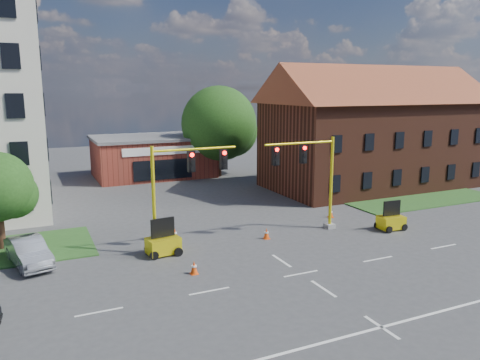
{
  "coord_description": "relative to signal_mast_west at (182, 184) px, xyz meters",
  "views": [
    {
      "loc": [
        -12.21,
        -19.16,
        9.32
      ],
      "look_at": [
        1.16,
        10.0,
        3.0
      ],
      "focal_mm": 35.0,
      "sensor_mm": 36.0,
      "label": 1
    }
  ],
  "objects": [
    {
      "name": "cone_c",
      "position": [
        5.39,
        -0.25,
        -3.58
      ],
      "size": [
        0.4,
        0.4,
        0.7
      ],
      "color": "#FF4E0D",
      "rests_on": "ground"
    },
    {
      "name": "ground",
      "position": [
        4.36,
        -6.0,
        -3.92
      ],
      "size": [
        120.0,
        120.0,
        0.0
      ],
      "primitive_type": "plane",
      "color": "#3E3E40",
      "rests_on": "ground"
    },
    {
      "name": "signal_mast_east",
      "position": [
        8.71,
        0.0,
        0.0
      ],
      "size": [
        5.3,
        0.6,
        6.2
      ],
      "color": "#999893",
      "rests_on": "ground"
    },
    {
      "name": "trailer_west",
      "position": [
        -1.27,
        -0.31,
        -3.28
      ],
      "size": [
        1.94,
        1.42,
        2.04
      ],
      "rotation": [
        0.0,
        0.0,
        0.13
      ],
      "color": "yellow",
      "rests_on": "ground"
    },
    {
      "name": "grass_verge_ne",
      "position": [
        22.36,
        3.0,
        -3.88
      ],
      "size": [
        14.0,
        4.0,
        0.08
      ],
      "primitive_type": "cube",
      "color": "#264F1D",
      "rests_on": "ground"
    },
    {
      "name": "tree_large",
      "position": [
        11.26,
        21.08,
        1.47
      ],
      "size": [
        8.36,
        7.97,
        9.61
      ],
      "color": "#3E2416",
      "rests_on": "ground"
    },
    {
      "name": "lane_markings",
      "position": [
        4.36,
        -9.0,
        -3.91
      ],
      "size": [
        60.0,
        36.0,
        0.01
      ],
      "primitive_type": null,
      "color": "white",
      "rests_on": "ground"
    },
    {
      "name": "tree_nw_front",
      "position": [
        -9.44,
        4.58,
        -0.33
      ],
      "size": [
        4.25,
        4.05,
        5.78
      ],
      "color": "#3E2416",
      "rests_on": "ground"
    },
    {
      "name": "brick_shop",
      "position": [
        4.36,
        23.99,
        -1.76
      ],
      "size": [
        12.4,
        8.4,
        4.3
      ],
      "color": "maroon",
      "rests_on": "ground"
    },
    {
      "name": "cone_a",
      "position": [
        -0.62,
        -3.75,
        -3.58
      ],
      "size": [
        0.4,
        0.4,
        0.7
      ],
      "color": "#FF4E0D",
      "rests_on": "ground"
    },
    {
      "name": "townhouse_row",
      "position": [
        22.36,
        10.0,
        2.01
      ],
      "size": [
        21.0,
        11.0,
        11.5
      ],
      "color": "#522718",
      "rests_on": "ground"
    },
    {
      "name": "sedan_silver_front",
      "position": [
        -8.25,
        1.14,
        -3.19
      ],
      "size": [
        2.55,
        4.68,
        1.46
      ],
      "primitive_type": "imported",
      "rotation": [
        0.0,
        0.0,
        0.24
      ],
      "color": "#9A9DA1",
      "rests_on": "ground"
    },
    {
      "name": "signal_mast_west",
      "position": [
        0.0,
        0.0,
        0.0
      ],
      "size": [
        5.3,
        0.6,
        6.2
      ],
      "color": "#999893",
      "rests_on": "ground"
    },
    {
      "name": "cone_b",
      "position": [
        0.12,
        2.05,
        -3.58
      ],
      "size": [
        0.4,
        0.4,
        0.7
      ],
      "color": "#FF4E0D",
      "rests_on": "ground"
    },
    {
      "name": "trailer_east",
      "position": [
        13.88,
        -1.99,
        -3.33
      ],
      "size": [
        1.75,
        1.24,
        1.89
      ],
      "rotation": [
        0.0,
        0.0,
        -0.08
      ],
      "color": "yellow",
      "rests_on": "ground"
    },
    {
      "name": "pickup_white",
      "position": [
        16.13,
        9.79,
        -3.2
      ],
      "size": [
        5.18,
        2.4,
        1.44
      ],
      "primitive_type": "imported",
      "rotation": [
        0.0,
        0.0,
        1.57
      ],
      "color": "white",
      "rests_on": "ground"
    },
    {
      "name": "cone_d",
      "position": [
        11.98,
        2.17,
        -3.58
      ],
      "size": [
        0.4,
        0.4,
        0.7
      ],
      "color": "#FF4E0D",
      "rests_on": "ground"
    }
  ]
}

